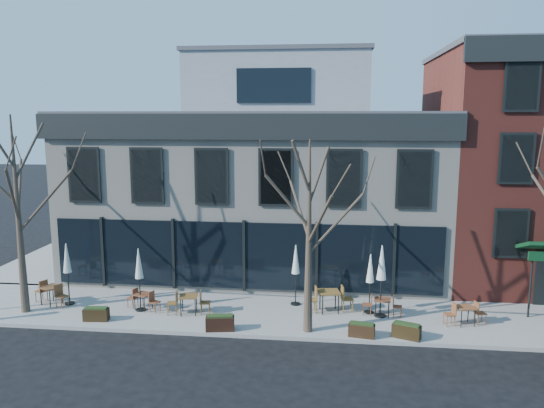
# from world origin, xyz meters

# --- Properties ---
(ground) EXTENTS (120.00, 120.00, 0.00)m
(ground) POSITION_xyz_m (0.00, 0.00, 0.00)
(ground) COLOR black
(ground) RESTS_ON ground
(sidewalk_front) EXTENTS (33.50, 4.70, 0.15)m
(sidewalk_front) POSITION_xyz_m (3.25, -2.15, 0.07)
(sidewalk_front) COLOR gray
(sidewalk_front) RESTS_ON ground
(sidewalk_side) EXTENTS (4.50, 12.00, 0.15)m
(sidewalk_side) POSITION_xyz_m (-11.25, 6.00, 0.07)
(sidewalk_side) COLOR gray
(sidewalk_side) RESTS_ON ground
(corner_building) EXTENTS (18.39, 10.39, 11.10)m
(corner_building) POSITION_xyz_m (0.07, 5.07, 4.72)
(corner_building) COLOR beige
(corner_building) RESTS_ON ground
(red_brick_building) EXTENTS (8.20, 11.78, 11.18)m
(red_brick_building) POSITION_xyz_m (13.00, 4.98, 5.64)
(red_brick_building) COLOR maroon
(red_brick_building) RESTS_ON ground
(tree_corner) EXTENTS (3.93, 3.98, 7.92)m
(tree_corner) POSITION_xyz_m (-8.49, -3.20, 4.25)
(tree_corner) COLOR #382B21
(tree_corner) RESTS_ON sidewalk_front
(tree_mid) EXTENTS (3.50, 3.55, 7.04)m
(tree_mid) POSITION_xyz_m (3.01, -3.90, 3.79)
(tree_mid) COLOR #382B21
(tree_mid) RESTS_ON sidewalk_front
(cafe_set_0) EXTENTS (1.82, 1.16, 0.95)m
(cafe_set_0) POSITION_xyz_m (-7.87, -2.30, 0.64)
(cafe_set_0) COLOR brown
(cafe_set_0) RESTS_ON sidewalk_front
(cafe_set_1) EXTENTS (1.59, 0.91, 0.82)m
(cafe_set_1) POSITION_xyz_m (-3.80, -2.44, 0.57)
(cafe_set_1) COLOR brown
(cafe_set_1) RESTS_ON sidewalk_front
(cafe_set_2) EXTENTS (1.81, 0.81, 0.93)m
(cafe_set_2) POSITION_xyz_m (-1.83, -2.71, 0.63)
(cafe_set_2) COLOR brown
(cafe_set_2) RESTS_ON sidewalk_front
(cafe_set_3) EXTENTS (2.05, 0.94, 1.05)m
(cafe_set_3) POSITION_xyz_m (3.77, -1.85, 0.69)
(cafe_set_3) COLOR brown
(cafe_set_3) RESTS_ON sidewalk_front
(cafe_set_4) EXTENTS (1.60, 0.69, 0.83)m
(cafe_set_4) POSITION_xyz_m (5.87, -2.03, 0.58)
(cafe_set_4) COLOR brown
(cafe_set_4) RESTS_ON sidewalk_front
(cafe_set_5) EXTENTS (1.70, 0.79, 0.87)m
(cafe_set_5) POSITION_xyz_m (8.92, -2.62, 0.60)
(cafe_set_5) COLOR brown
(cafe_set_5) RESTS_ON sidewalk_front
(umbrella_0) EXTENTS (0.42, 0.42, 2.63)m
(umbrella_0) POSITION_xyz_m (-7.14, -2.19, 2.01)
(umbrella_0) COLOR black
(umbrella_0) RESTS_ON sidewalk_front
(umbrella_1) EXTENTS (0.42, 0.42, 2.60)m
(umbrella_1) POSITION_xyz_m (-3.89, -2.57, 1.99)
(umbrella_1) COLOR black
(umbrella_1) RESTS_ON sidewalk_front
(umbrella_2) EXTENTS (0.41, 0.41, 2.58)m
(umbrella_2) POSITION_xyz_m (2.36, -1.18, 1.97)
(umbrella_2) COLOR black
(umbrella_2) RESTS_ON sidewalk_front
(umbrella_3) EXTENTS (0.39, 0.39, 2.45)m
(umbrella_3) POSITION_xyz_m (5.38, -1.81, 1.88)
(umbrella_3) COLOR black
(umbrella_3) RESTS_ON sidewalk_front
(umbrella_4) EXTENTS (0.46, 0.46, 2.90)m
(umbrella_4) POSITION_xyz_m (5.78, -2.15, 2.19)
(umbrella_4) COLOR black
(umbrella_4) RESTS_ON sidewalk_front
(planter_0) EXTENTS (0.98, 0.46, 0.53)m
(planter_0) POSITION_xyz_m (-5.22, -3.81, 0.42)
(planter_0) COLOR black
(planter_0) RESTS_ON sidewalk_front
(planter_1) EXTENTS (1.11, 0.59, 0.59)m
(planter_1) POSITION_xyz_m (-0.24, -4.20, 0.44)
(planter_1) COLOR black
(planter_1) RESTS_ON sidewalk_front
(planter_2) EXTENTS (0.98, 0.52, 0.52)m
(planter_2) POSITION_xyz_m (4.95, -4.20, 0.41)
(planter_2) COLOR #301E10
(planter_2) RESTS_ON sidewalk_front
(planter_3) EXTENTS (1.07, 0.74, 0.56)m
(planter_3) POSITION_xyz_m (6.54, -4.14, 0.43)
(planter_3) COLOR black
(planter_3) RESTS_ON sidewalk_front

